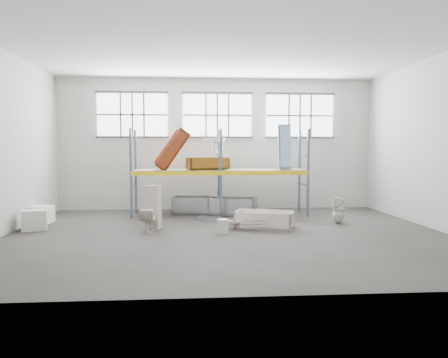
{
  "coord_description": "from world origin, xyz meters",
  "views": [
    {
      "loc": [
        -0.97,
        -11.54,
        2.31
      ],
      "look_at": [
        0.0,
        1.5,
        1.4
      ],
      "focal_mm": 34.47,
      "sensor_mm": 36.0,
      "label": 1
    }
  ],
  "objects": [
    {
      "name": "rack_beam_back",
      "position": [
        0.0,
        4.1,
        1.5
      ],
      "size": [
        6.0,
        0.1,
        0.14
      ],
      "primitive_type": "cube",
      "color": "yellow",
      "rests_on": "floor"
    },
    {
      "name": "cistern_tall",
      "position": [
        -2.1,
        0.92,
        0.64
      ],
      "size": [
        0.48,
        0.39,
        1.27
      ],
      "primitive_type": "cube",
      "rotation": [
        0.0,
        0.0,
        -0.36
      ],
      "color": "beige",
      "rests_on": "floor"
    },
    {
      "name": "ceiling",
      "position": [
        0.0,
        0.0,
        5.05
      ],
      "size": [
        12.0,
        10.0,
        0.1
      ],
      "primitive_type": "cube",
      "color": "silver",
      "rests_on": "ground"
    },
    {
      "name": "window_mid",
      "position": [
        0.0,
        4.94,
        3.6
      ],
      "size": [
        2.6,
        0.04,
        1.6
      ],
      "primitive_type": "cube",
      "color": "white",
      "rests_on": "wall_back"
    },
    {
      "name": "steel_tub_left",
      "position": [
        -0.85,
        3.88,
        0.3
      ],
      "size": [
        1.72,
        1.03,
        0.59
      ],
      "primitive_type": null,
      "rotation": [
        0.0,
        0.0,
        -0.18
      ],
      "color": "#9A9BA0",
      "rests_on": "floor"
    },
    {
      "name": "rack_upright_rb",
      "position": [
        3.0,
        4.1,
        1.5
      ],
      "size": [
        0.08,
        0.08,
        3.0
      ],
      "primitive_type": "cube",
      "color": "slate",
      "rests_on": "floor"
    },
    {
      "name": "steel_tub_right",
      "position": [
        0.46,
        3.5,
        0.3
      ],
      "size": [
        1.78,
        1.23,
        0.6
      ],
      "primitive_type": null,
      "rotation": [
        0.0,
        0.0,
        -0.32
      ],
      "color": "#B3B4BC",
      "rests_on": "floor"
    },
    {
      "name": "wet_patch",
      "position": [
        0.0,
        2.7,
        0.0
      ],
      "size": [
        1.8,
        1.8,
        0.0
      ],
      "primitive_type": "cylinder",
      "color": "black",
      "rests_on": "floor"
    },
    {
      "name": "bucket",
      "position": [
        -0.14,
        0.13,
        0.19
      ],
      "size": [
        0.43,
        0.43,
        0.39
      ],
      "primitive_type": "cylinder",
      "rotation": [
        0.0,
        0.0,
        -0.37
      ],
      "color": "silver",
      "rests_on": "floor"
    },
    {
      "name": "rack_upright_ma",
      "position": [
        0.0,
        2.9,
        1.5
      ],
      "size": [
        0.08,
        0.08,
        3.0
      ],
      "primitive_type": "cube",
      "color": "slate",
      "rests_on": "floor"
    },
    {
      "name": "window_right",
      "position": [
        3.2,
        4.94,
        3.6
      ],
      "size": [
        2.6,
        0.04,
        1.6
      ],
      "primitive_type": "cube",
      "color": "white",
      "rests_on": "wall_back"
    },
    {
      "name": "rust_tub_tilted",
      "position": [
        -1.68,
        3.43,
        2.29
      ],
      "size": [
        1.35,
        0.94,
        1.51
      ],
      "primitive_type": null,
      "rotation": [
        0.0,
        -0.96,
        0.19
      ],
      "color": "maroon",
      "rests_on": "shelf_deck"
    },
    {
      "name": "carton_near",
      "position": [
        -5.48,
        1.0,
        0.29
      ],
      "size": [
        0.81,
        0.74,
        0.57
      ],
      "primitive_type": "cube",
      "rotation": [
        0.0,
        0.0,
        0.3
      ],
      "color": "silver",
      "rests_on": "floor"
    },
    {
      "name": "sink_in_tub",
      "position": [
        0.25,
        0.72,
        0.16
      ],
      "size": [
        0.5,
        0.5,
        0.16
      ],
      "primitive_type": "imported",
      "rotation": [
        0.0,
        0.0,
        -0.06
      ],
      "color": "beige",
      "rests_on": "bathtub_beige"
    },
    {
      "name": "wall_front",
      "position": [
        0.0,
        -5.05,
        2.5
      ],
      "size": [
        12.0,
        0.1,
        5.0
      ],
      "primitive_type": "cube",
      "color": "beige",
      "rests_on": "ground"
    },
    {
      "name": "carton_far",
      "position": [
        -5.7,
        2.18,
        0.26
      ],
      "size": [
        0.69,
        0.69,
        0.53
      ],
      "primitive_type": "cube",
      "rotation": [
        0.0,
        0.0,
        -0.09
      ],
      "color": "white",
      "rests_on": "floor"
    },
    {
      "name": "rack_beam_front",
      "position": [
        0.0,
        2.9,
        1.5
      ],
      "size": [
        6.0,
        0.1,
        0.14
      ],
      "primitive_type": "cube",
      "color": "yellow",
      "rests_on": "floor"
    },
    {
      "name": "sink_on_shelf",
      "position": [
        -0.19,
        3.34,
        2.09
      ],
      "size": [
        0.89,
        0.81,
        0.65
      ],
      "primitive_type": "imported",
      "rotation": [
        0.0,
        0.0,
        -0.42
      ],
      "color": "white",
      "rests_on": "rust_tub_flat"
    },
    {
      "name": "wall_right",
      "position": [
        6.05,
        0.0,
        2.5
      ],
      "size": [
        0.1,
        10.0,
        5.0
      ],
      "primitive_type": "cube",
      "color": "#A7A49A",
      "rests_on": "ground"
    },
    {
      "name": "wall_back",
      "position": [
        0.0,
        5.05,
        2.5
      ],
      "size": [
        12.0,
        0.1,
        5.0
      ],
      "primitive_type": "cube",
      "color": "#B9B5AA",
      "rests_on": "ground"
    },
    {
      "name": "rack_upright_ra",
      "position": [
        3.0,
        2.9,
        1.5
      ],
      "size": [
        0.08,
        0.08,
        3.0
      ],
      "primitive_type": "cube",
      "color": "slate",
      "rests_on": "floor"
    },
    {
      "name": "blue_tub_upright",
      "position": [
        2.3,
        3.53,
        2.4
      ],
      "size": [
        0.6,
        0.79,
        1.55
      ],
      "primitive_type": null,
      "rotation": [
        0.0,
        1.54,
        -0.17
      ],
      "color": "#86AADA",
      "rests_on": "shelf_deck"
    },
    {
      "name": "toilet_beige",
      "position": [
        -2.19,
        0.44,
        0.34
      ],
      "size": [
        0.48,
        0.71,
        0.67
      ],
      "primitive_type": "imported",
      "rotation": [
        0.0,
        0.0,
        2.98
      ],
      "color": "beige",
      "rests_on": "floor"
    },
    {
      "name": "rust_tub_flat",
      "position": [
        -0.43,
        3.37,
        1.82
      ],
      "size": [
        1.53,
        1.0,
        0.4
      ],
      "primitive_type": null,
      "rotation": [
        0.0,
        0.0,
        0.26
      ],
      "color": "#955E13",
      "rests_on": "shelf_deck"
    },
    {
      "name": "bathtub_beige",
      "position": [
        1.13,
        0.81,
        0.25
      ],
      "size": [
        1.85,
        1.32,
        0.5
      ],
      "primitive_type": null,
      "rotation": [
        0.0,
        0.0,
        -0.35
      ],
      "color": "beige",
      "rests_on": "floor"
    },
    {
      "name": "cistern_spare",
      "position": [
        0.98,
        0.55,
        0.28
      ],
      "size": [
        0.48,
        0.31,
        0.42
      ],
      "primitive_type": "cube",
      "rotation": [
        0.0,
        0.0,
        -0.25
      ],
      "color": "beige",
      "rests_on": "bathtub_beige"
    },
    {
      "name": "toilet_white",
      "position": [
        3.58,
        1.43,
        0.43
      ],
      "size": [
        0.44,
        0.43,
        0.85
      ],
      "primitive_type": "imported",
      "rotation": [
        0.0,
        0.0,
        -1.7
      ],
      "color": "white",
      "rests_on": "floor"
    },
    {
      "name": "rack_upright_lb",
      "position": [
        -3.0,
        4.1,
        1.5
      ],
      "size": [
        0.08,
        0.08,
        3.0
      ],
      "primitive_type": "cube",
      "color": "slate",
      "rests_on": "floor"
    },
    {
      "name": "shelf_deck",
      "position": [
        0.0,
        3.5,
        1.58
      ],
      "size": [
        5.9,
        1.1,
        0.03
      ],
      "primitive_type": "cube",
      "color": "gray",
      "rests_on": "floor"
    },
    {
      "name": "window_left",
      "position": [
        -3.2,
        4.94,
        3.6
      ],
      "size": [
        2.6,
        0.04,
        1.6
      ],
      "primitive_type": "cube",
      "color": "white",
      "rests_on": "wall_back"
    },
    {
      "name": "floor",
      "position": [
        0.0,
        0.0,
        -0.05
      ],
      "size": [
        12.0,
        10.0,
        0.1
      ],
      "primitive_type": "cube",
      "color": "#4C4641",
      "rests_on": "ground"
    },
    {
      "name": "rack_upright_mb",
      "position": [
        0.0,
        4.1,
        1.5
      ],
      "size": [
        0.08,
        0.08,
        3.0
      ],
      "primitive_type": "cube",
      "color": "slate",
      "rests_on": "floor"
    },
    {
      "name": "rack_upright_la",
      "position": [
        -3.0,
        2.9,
        1.5
      ],
      "size": [
        0.08,
        0.08,
        3.0
      ],
      "primitive_type": "cube",
      "color": "slate",
      "rests_on": "floor"
    }
  ]
}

